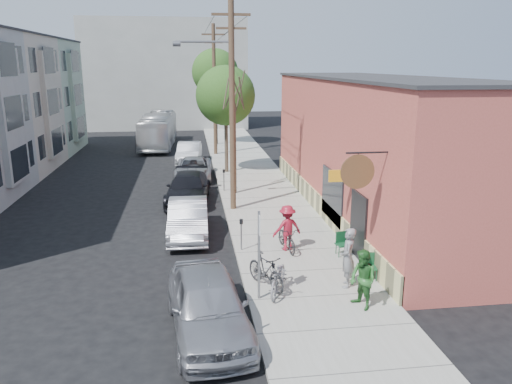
{
  "coord_description": "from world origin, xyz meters",
  "views": [
    {
      "loc": [
        0.39,
        -17.85,
        7.16
      ],
      "look_at": [
        3.32,
        3.96,
        1.5
      ],
      "focal_mm": 35.0,
      "sensor_mm": 36.0,
      "label": 1
    }
  ],
  "objects": [
    {
      "name": "parking_meter_near",
      "position": [
        2.25,
        0.29,
        0.98
      ],
      "size": [
        0.14,
        0.14,
        1.24
      ],
      "color": "slate",
      "rests_on": "sidewalk"
    },
    {
      "name": "cyclist",
      "position": [
        4.0,
        0.07,
        1.04
      ],
      "size": [
        1.29,
        0.93,
        1.79
      ],
      "primitive_type": "imported",
      "rotation": [
        0.0,
        0.0,
        3.4
      ],
      "color": "maroon",
      "rests_on": "sidewalk"
    },
    {
      "name": "car_1",
      "position": [
        0.22,
        2.61,
        0.77
      ],
      "size": [
        1.72,
        4.71,
        1.54
      ],
      "primitive_type": "imported",
      "rotation": [
        0.0,
        0.0,
        -0.02
      ],
      "color": "#B8B9C1",
      "rests_on": "ground"
    },
    {
      "name": "tree_bare",
      "position": [
        2.8,
        9.18,
        2.63
      ],
      "size": [
        0.24,
        0.24,
        4.96
      ],
      "color": "#44392C",
      "rests_on": "sidewalk"
    },
    {
      "name": "patron_green",
      "position": [
        5.28,
        -4.92,
        1.05
      ],
      "size": [
        0.95,
        1.06,
        1.79
      ],
      "primitive_type": "imported",
      "rotation": [
        0.0,
        0.0,
        -1.21
      ],
      "color": "#286227",
      "rests_on": "sidewalk"
    },
    {
      "name": "parked_bike_b",
      "position": [
        3.02,
        -3.56,
        0.66
      ],
      "size": [
        1.34,
        2.05,
        1.02
      ],
      "primitive_type": "imported",
      "rotation": [
        0.0,
        0.0,
        -0.38
      ],
      "color": "slate",
      "rests_on": "sidewalk"
    },
    {
      "name": "cyclist_bike",
      "position": [
        4.0,
        0.07,
        0.63
      ],
      "size": [
        0.89,
        1.89,
        0.96
      ],
      "primitive_type": "imported",
      "rotation": [
        0.0,
        0.0,
        0.14
      ],
      "color": "black",
      "rests_on": "sidewalk"
    },
    {
      "name": "parking_meter_far",
      "position": [
        2.25,
        9.71,
        0.98
      ],
      "size": [
        0.14,
        0.14,
        1.24
      ],
      "color": "slate",
      "rests_on": "sidewalk"
    },
    {
      "name": "bus",
      "position": [
        -2.33,
        27.13,
        1.48
      ],
      "size": [
        2.93,
        10.72,
        2.96
      ],
      "primitive_type": "imported",
      "rotation": [
        0.0,
        0.0,
        -0.04
      ],
      "color": "silver",
      "rests_on": "ground"
    },
    {
      "name": "tree_leafy_mid",
      "position": [
        2.8,
        14.93,
        5.17
      ],
      "size": [
        3.87,
        3.87,
        6.97
      ],
      "color": "#44392C",
      "rests_on": "sidewalk"
    },
    {
      "name": "car_0",
      "position": [
        0.74,
        -5.5,
        0.85
      ],
      "size": [
        2.5,
        5.15,
        1.7
      ],
      "primitive_type": "imported",
      "rotation": [
        0.0,
        0.0,
        0.1
      ],
      "color": "#9999A0",
      "rests_on": "ground"
    },
    {
      "name": "car_3",
      "position": [
        0.58,
        13.64,
        0.68
      ],
      "size": [
        2.5,
        4.99,
        1.36
      ],
      "primitive_type": "imported",
      "rotation": [
        0.0,
        0.0,
        -0.05
      ],
      "color": "#97999E",
      "rests_on": "ground"
    },
    {
      "name": "car_4",
      "position": [
        0.32,
        18.94,
        0.77
      ],
      "size": [
        2.02,
        4.82,
        1.55
      ],
      "primitive_type": "imported",
      "rotation": [
        0.0,
        0.0,
        -0.08
      ],
      "color": "#B8BAC0",
      "rests_on": "ground"
    },
    {
      "name": "patron_grey",
      "position": [
        5.3,
        -3.41,
        1.13
      ],
      "size": [
        0.67,
        0.83,
        1.97
      ],
      "primitive_type": "imported",
      "rotation": [
        0.0,
        0.0,
        -1.88
      ],
      "color": "gray",
      "rests_on": "sidewalk"
    },
    {
      "name": "patio_chair_b",
      "position": [
        6.19,
        -3.02,
        0.59
      ],
      "size": [
        0.56,
        0.56,
        0.88
      ],
      "primitive_type": null,
      "rotation": [
        0.0,
        0.0,
        -0.14
      ],
      "color": "#134626",
      "rests_on": "sidewalk"
    },
    {
      "name": "cafe_building",
      "position": [
        8.99,
        4.99,
        3.3
      ],
      "size": [
        6.6,
        20.2,
        6.61
      ],
      "color": "#B44D42",
      "rests_on": "ground"
    },
    {
      "name": "ground",
      "position": [
        0.0,
        0.0,
        0.0
      ],
      "size": [
        120.0,
        120.0,
        0.0
      ],
      "primitive_type": "plane",
      "color": "black"
    },
    {
      "name": "parked_bike_a",
      "position": [
        2.68,
        -3.16,
        0.73
      ],
      "size": [
        1.34,
        1.96,
        1.15
      ],
      "primitive_type": "imported",
      "rotation": [
        0.0,
        0.0,
        0.46
      ],
      "color": "black",
      "rests_on": "sidewalk"
    },
    {
      "name": "end_cap_building",
      "position": [
        -2.0,
        42.0,
        6.0
      ],
      "size": [
        18.0,
        8.0,
        12.0
      ],
      "primitive_type": "cube",
      "color": "#9B9C97",
      "rests_on": "ground"
    },
    {
      "name": "patio_chair_a",
      "position": [
        5.96,
        -0.8,
        0.59
      ],
      "size": [
        0.6,
        0.6,
        0.88
      ],
      "primitive_type": null,
      "rotation": [
        0.0,
        0.0,
        0.22
      ],
      "color": "#134626",
      "rests_on": "sidewalk"
    },
    {
      "name": "tree_leafy_far",
      "position": [
        2.8,
        26.88,
        6.46
      ],
      "size": [
        4.06,
        4.06,
        8.36
      ],
      "color": "#44392C",
      "rests_on": "sidewalk"
    },
    {
      "name": "car_2",
      "position": [
        0.23,
        8.08,
        0.76
      ],
      "size": [
        2.64,
        5.43,
        1.52
      ],
      "primitive_type": "imported",
      "rotation": [
        0.0,
        0.0,
        -0.1
      ],
      "color": "black",
      "rests_on": "ground"
    },
    {
      "name": "utility_pole_near",
      "position": [
        2.39,
        6.06,
        5.41
      ],
      "size": [
        3.57,
        0.28,
        10.0
      ],
      "color": "#503A28",
      "rests_on": "sidewalk"
    },
    {
      "name": "utility_pole_far",
      "position": [
        2.45,
        21.9,
        5.34
      ],
      "size": [
        1.8,
        0.28,
        10.0
      ],
      "color": "#503A28",
      "rests_on": "sidewalk"
    },
    {
      "name": "sign_post",
      "position": [
        2.35,
        -3.9,
        1.83
      ],
      "size": [
        0.07,
        0.45,
        2.8
      ],
      "color": "slate",
      "rests_on": "sidewalk"
    },
    {
      "name": "sidewalk",
      "position": [
        4.25,
        11.0,
        0.07
      ],
      "size": [
        4.5,
        58.0,
        0.15
      ],
      "primitive_type": "cube",
      "color": "#9F9E93",
      "rests_on": "ground"
    }
  ]
}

